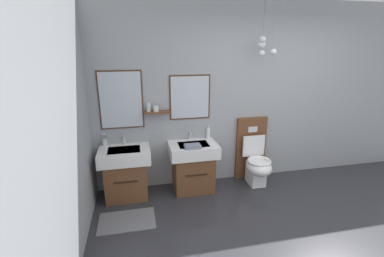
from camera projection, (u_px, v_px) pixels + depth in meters
The scene contains 11 objects.
wall_back at pixel (264, 94), 4.15m from camera, with size 5.45×0.53×2.69m.
wall_left at pixel (35, 157), 1.79m from camera, with size 0.12×4.05×2.69m, color #999EA3.
bath_mat at pixel (127, 221), 3.29m from camera, with size 0.68×0.44×0.01m, color slate.
vanity_sink_left at pixel (126, 171), 3.74m from camera, with size 0.69×0.52×0.72m.
tap_on_left_sink at pixel (124, 139), 3.80m from camera, with size 0.03×0.13×0.11m.
vanity_sink_right at pixel (193, 165), 3.94m from camera, with size 0.69×0.52×0.72m.
tap_on_right_sink at pixel (190, 135), 4.00m from camera, with size 0.03×0.13×0.11m.
toilet at pixel (254, 159), 4.15m from camera, with size 0.48×0.62×1.00m.
toothbrush_cup at pixel (105, 142), 3.74m from camera, with size 0.07×0.07×0.19m.
soap_dispenser at pixel (208, 133), 4.05m from camera, with size 0.06×0.06×0.19m.
folded_hand_towel at pixel (193, 146), 3.67m from camera, with size 0.22×0.16×0.04m, color gray.
Camera 1 is at (-1.99, -1.84, 2.06)m, focal length 25.11 mm.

